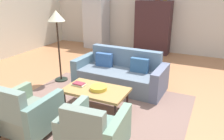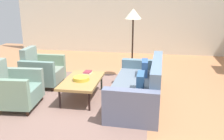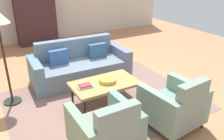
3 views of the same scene
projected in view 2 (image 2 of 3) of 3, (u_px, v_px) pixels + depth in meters
The scene contains 10 objects.
ground_plane at pixel (106, 105), 4.78m from camera, with size 11.04×11.04×0.00m, color #BA7B50.
wall_left at pixel (131, 14), 8.72m from camera, with size 0.12×8.33×2.80m, color silver.
area_rug at pixel (85, 98), 5.09m from camera, with size 3.40×2.60×0.01m, color #826359.
couch at pixel (141, 89), 4.82m from camera, with size 2.13×0.97×0.86m.
coffee_table at pixel (82, 81), 4.99m from camera, with size 1.20×0.70×0.41m.
armchair_left at pixel (41, 71), 5.75m from camera, with size 0.81×0.81×0.88m.
armchair_right at pixel (12, 90), 4.62m from camera, with size 0.86×0.86×0.88m.
fruit_bowl at pixel (81, 79), 4.91m from camera, with size 0.32×0.32×0.07m, color gold.
book_stack at pixel (88, 73), 5.33m from camera, with size 0.26×0.16×0.05m.
floor_lamp at pixel (133, 20), 5.95m from camera, with size 0.40×0.40×1.72m.
Camera 2 is at (4.30, 0.86, 2.03)m, focal length 39.96 mm.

